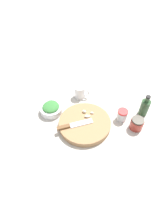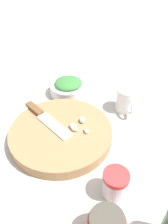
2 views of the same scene
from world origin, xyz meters
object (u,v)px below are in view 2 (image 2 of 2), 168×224
at_px(herb_bowl, 68,87).
at_px(coffee_mug, 127,100).
at_px(garlic_cloves, 79,125).
at_px(cutting_board, 61,133).
at_px(chef_knife, 44,117).
at_px(spice_jar, 115,184).

height_order(herb_bowl, coffee_mug, coffee_mug).
bearing_deg(garlic_cloves, herb_bowl, 157.07).
distance_m(garlic_cloves, coffee_mug, 0.20).
height_order(cutting_board, chef_knife, chef_knife).
bearing_deg(coffee_mug, herb_bowl, -150.10).
distance_m(garlic_cloves, spice_jar, 0.21).
height_order(chef_knife, herb_bowl, herb_bowl).
height_order(garlic_cloves, herb_bowl, herb_bowl).
height_order(cutting_board, garlic_cloves, garlic_cloves).
height_order(chef_knife, spice_jar, spice_jar).
relative_size(garlic_cloves, coffee_mug, 0.72).
bearing_deg(chef_knife, herb_bowl, -151.96).
xyz_separation_m(spice_jar, coffee_mug, (-0.22, 0.24, 0.01)).
distance_m(spice_jar, coffee_mug, 0.33).
bearing_deg(herb_bowl, garlic_cloves, -22.93).
xyz_separation_m(garlic_cloves, herb_bowl, (-0.21, 0.09, -0.01)).
relative_size(garlic_cloves, spice_jar, 0.99).
relative_size(spice_jar, coffee_mug, 0.73).
bearing_deg(coffee_mug, garlic_cloves, -86.07).
distance_m(cutting_board, spice_jar, 0.23).
xyz_separation_m(garlic_cloves, spice_jar, (0.21, -0.03, -0.01)).
xyz_separation_m(chef_knife, spice_jar, (0.30, 0.03, -0.00)).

